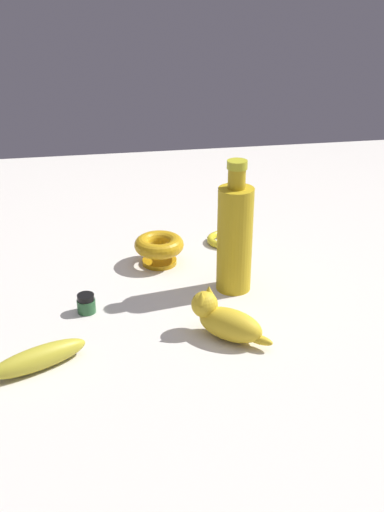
% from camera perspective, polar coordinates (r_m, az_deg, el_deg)
% --- Properties ---
extents(ground, '(2.00, 2.00, 0.00)m').
position_cam_1_polar(ground, '(1.18, 0.00, -3.79)').
color(ground, silver).
extents(nail_polish_jar, '(0.03, 0.03, 0.04)m').
position_cam_1_polar(nail_polish_jar, '(1.14, -9.87, -4.39)').
color(nail_polish_jar, '#2A5E34').
rests_on(nail_polish_jar, ground).
extents(bottle_tall, '(0.07, 0.07, 0.26)m').
position_cam_1_polar(bottle_tall, '(1.16, 4.03, 1.86)').
color(bottle_tall, gold).
rests_on(bottle_tall, ground).
extents(banana, '(0.16, 0.10, 0.04)m').
position_cam_1_polar(banana, '(1.00, -14.15, -9.25)').
color(banana, gold).
rests_on(banana, ground).
extents(bangle, '(0.08, 0.08, 0.02)m').
position_cam_1_polar(bangle, '(1.40, 3.10, 1.55)').
color(bangle, yellow).
rests_on(bangle, ground).
extents(bowl, '(0.10, 0.10, 0.06)m').
position_cam_1_polar(bowl, '(1.29, -3.09, 0.85)').
color(bowl, '#BB870F').
rests_on(bowl, ground).
extents(cat_figurine, '(0.13, 0.12, 0.08)m').
position_cam_1_polar(cat_figurine, '(1.04, 3.10, -5.97)').
color(cat_figurine, gold).
rests_on(cat_figurine, ground).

